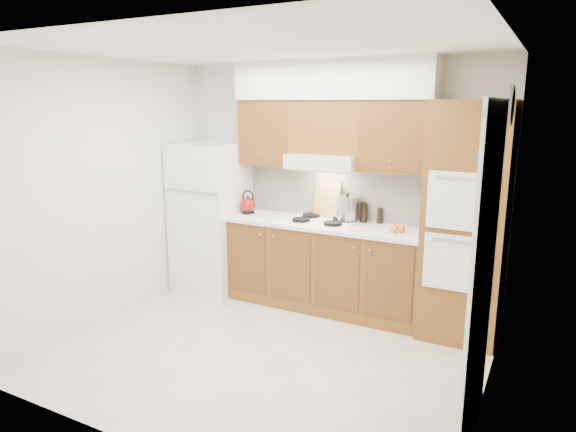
% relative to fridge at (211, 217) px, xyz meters
% --- Properties ---
extents(floor, '(3.60, 3.60, 0.00)m').
position_rel_fridge_xyz_m(floor, '(1.41, -1.14, -0.86)').
color(floor, beige).
rests_on(floor, ground).
extents(ceiling, '(3.60, 3.60, 0.00)m').
position_rel_fridge_xyz_m(ceiling, '(1.41, -1.14, 1.74)').
color(ceiling, white).
rests_on(ceiling, wall_back).
extents(wall_back, '(3.60, 0.02, 2.60)m').
position_rel_fridge_xyz_m(wall_back, '(1.41, 0.36, 0.44)').
color(wall_back, silver).
rests_on(wall_back, floor).
extents(wall_left, '(0.02, 3.00, 2.60)m').
position_rel_fridge_xyz_m(wall_left, '(-0.40, -1.14, 0.44)').
color(wall_left, silver).
rests_on(wall_left, floor).
extents(wall_right, '(0.02, 3.00, 2.60)m').
position_rel_fridge_xyz_m(wall_right, '(3.21, -1.14, 0.44)').
color(wall_right, silver).
rests_on(wall_right, floor).
extents(fridge, '(0.75, 0.72, 1.72)m').
position_rel_fridge_xyz_m(fridge, '(0.00, 0.00, 0.00)').
color(fridge, white).
rests_on(fridge, floor).
extents(base_cabinets, '(2.11, 0.60, 0.90)m').
position_rel_fridge_xyz_m(base_cabinets, '(1.43, 0.06, -0.41)').
color(base_cabinets, brown).
rests_on(base_cabinets, floor).
extents(countertop, '(2.13, 0.62, 0.04)m').
position_rel_fridge_xyz_m(countertop, '(1.43, 0.05, 0.06)').
color(countertop, white).
rests_on(countertop, base_cabinets).
extents(backsplash, '(2.11, 0.03, 0.56)m').
position_rel_fridge_xyz_m(backsplash, '(1.43, 0.34, 0.36)').
color(backsplash, white).
rests_on(backsplash, countertop).
extents(oven_cabinet, '(0.70, 0.65, 2.20)m').
position_rel_fridge_xyz_m(oven_cabinet, '(2.85, 0.03, 0.24)').
color(oven_cabinet, brown).
rests_on(oven_cabinet, floor).
extents(upper_cab_left, '(0.63, 0.33, 0.70)m').
position_rel_fridge_xyz_m(upper_cab_left, '(0.69, 0.19, 0.99)').
color(upper_cab_left, brown).
rests_on(upper_cab_left, wall_back).
extents(upper_cab_right, '(0.73, 0.33, 0.70)m').
position_rel_fridge_xyz_m(upper_cab_right, '(2.12, 0.19, 0.99)').
color(upper_cab_right, brown).
rests_on(upper_cab_right, wall_back).
extents(range_hood, '(0.75, 0.45, 0.15)m').
position_rel_fridge_xyz_m(range_hood, '(1.38, 0.13, 0.71)').
color(range_hood, silver).
rests_on(range_hood, wall_back).
extents(upper_cab_over_hood, '(0.75, 0.33, 0.55)m').
position_rel_fridge_xyz_m(upper_cab_over_hood, '(1.38, 0.19, 1.06)').
color(upper_cab_over_hood, brown).
rests_on(upper_cab_over_hood, range_hood).
extents(soffit, '(2.13, 0.36, 0.40)m').
position_rel_fridge_xyz_m(soffit, '(1.43, 0.18, 1.54)').
color(soffit, silver).
rests_on(soffit, wall_back).
extents(cooktop, '(0.74, 0.50, 0.01)m').
position_rel_fridge_xyz_m(cooktop, '(1.38, 0.07, 0.09)').
color(cooktop, white).
rests_on(cooktop, countertop).
extents(doorway, '(0.02, 0.90, 2.10)m').
position_rel_fridge_xyz_m(doorway, '(3.19, -1.49, 0.19)').
color(doorway, black).
rests_on(doorway, floor).
extents(wall_clock, '(0.02, 0.30, 0.30)m').
position_rel_fridge_xyz_m(wall_clock, '(3.19, -0.59, 1.29)').
color(wall_clock, '#3F3833').
rests_on(wall_clock, wall_right).
extents(kettle, '(0.21, 0.21, 0.18)m').
position_rel_fridge_xyz_m(kettle, '(0.47, 0.05, 0.18)').
color(kettle, maroon).
rests_on(kettle, countertop).
extents(cutting_board, '(0.31, 0.13, 0.40)m').
position_rel_fridge_xyz_m(cutting_board, '(1.35, 0.27, 0.28)').
color(cutting_board, tan).
rests_on(cutting_board, countertop).
extents(stock_pot, '(0.26, 0.26, 0.24)m').
position_rel_fridge_xyz_m(stock_pot, '(1.62, 0.19, 0.23)').
color(stock_pot, '#B1B1B5').
rests_on(stock_pot, cooktop).
extents(condiment_a, '(0.06, 0.06, 0.21)m').
position_rel_fridge_xyz_m(condiment_a, '(1.77, 0.26, 0.19)').
color(condiment_a, black).
rests_on(condiment_a, countertop).
extents(condiment_b, '(0.07, 0.07, 0.20)m').
position_rel_fridge_xyz_m(condiment_b, '(1.79, 0.25, 0.18)').
color(condiment_b, black).
rests_on(condiment_b, countertop).
extents(condiment_c, '(0.07, 0.07, 0.16)m').
position_rel_fridge_xyz_m(condiment_c, '(1.95, 0.29, 0.16)').
color(condiment_c, black).
rests_on(condiment_c, countertop).
extents(orange_near, '(0.11, 0.11, 0.08)m').
position_rel_fridge_xyz_m(orange_near, '(2.19, -0.02, 0.12)').
color(orange_near, orange).
rests_on(orange_near, countertop).
extents(orange_far, '(0.08, 0.08, 0.07)m').
position_rel_fridge_xyz_m(orange_far, '(2.26, 0.01, 0.12)').
color(orange_far, orange).
rests_on(orange_far, countertop).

